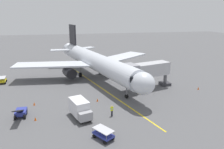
{
  "coord_description": "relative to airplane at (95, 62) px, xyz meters",
  "views": [
    {
      "loc": [
        6.64,
        50.59,
        14.68
      ],
      "look_at": [
        -2.09,
        10.14,
        3.0
      ],
      "focal_mm": 35.24,
      "sensor_mm": 36.0,
      "label": 1
    }
  ],
  "objects": [
    {
      "name": "safety_cone_nose_right",
      "position": [
        11.12,
        18.67,
        -3.73
      ],
      "size": [
        0.32,
        0.32,
        0.55
      ],
      "primitive_type": "cone",
      "color": "#F2590F",
      "rests_on": "ground"
    },
    {
      "name": "airplane",
      "position": [
        0.0,
        0.0,
        0.0
      ],
      "size": [
        33.48,
        39.63,
        11.5
      ],
      "color": "silver",
      "rests_on": "ground"
    },
    {
      "name": "safety_cone_wing_port",
      "position": [
        1.53,
        13.68,
        -3.73
      ],
      "size": [
        0.32,
        0.32,
        0.55
      ],
      "primitive_type": "cone",
      "color": "#F2590F",
      "rests_on": "ground"
    },
    {
      "name": "baggage_cart_rear_apron",
      "position": [
        2.53,
        25.27,
        -3.35
      ],
      "size": [
        2.58,
        2.95,
        1.27
      ],
      "color": "#2D3899",
      "rests_on": "ground"
    },
    {
      "name": "safety_cone_nose_left",
      "position": [
        11.92,
        13.1,
        -3.73
      ],
      "size": [
        0.32,
        0.32,
        0.55
      ],
      "primitive_type": "cone",
      "color": "#F2590F",
      "rests_on": "ground"
    },
    {
      "name": "box_truck_portside",
      "position": [
        4.81,
        19.08,
        -2.62
      ],
      "size": [
        3.24,
        4.97,
        2.62
      ],
      "color": "#9E9EA3",
      "rests_on": "ground"
    },
    {
      "name": "jet_bridge",
      "position": [
        -8.25,
        9.38,
        -0.24
      ],
      "size": [
        11.44,
        5.64,
        5.4
      ],
      "color": "#B7B7BC",
      "rests_on": "ground"
    },
    {
      "name": "baggage_cart_starboard_side",
      "position": [
        20.08,
        -0.81,
        -3.35
      ],
      "size": [
        1.81,
        2.74,
        1.27
      ],
      "color": "yellow",
      "rests_on": "ground"
    },
    {
      "name": "ground_crew_marshaller",
      "position": [
        0.26,
        19.61,
        -3.12
      ],
      "size": [
        0.47,
        0.42,
        1.71
      ],
      "color": "#23232D",
      "rests_on": "ground"
    },
    {
      "name": "ground_plane",
      "position": [
        -0.18,
        -2.17,
        -4.0
      ],
      "size": [
        220.0,
        220.0,
        0.0
      ],
      "primitive_type": "plane",
      "color": "#565659"
    },
    {
      "name": "belt_loader_near_nose",
      "position": [
        13.31,
        16.98,
        -3.29
      ],
      "size": [
        1.58,
        4.59,
        2.32
      ],
      "color": "#2D3899",
      "rests_on": "ground"
    },
    {
      "name": "apron_lead_in_line",
      "position": [
        -0.08,
        6.27,
        -4.0
      ],
      "size": [
        11.18,
        38.54,
        0.01
      ],
      "primitive_type": "cube",
      "rotation": [
        0.0,
        0.0,
        0.28
      ],
      "color": "yellow",
      "rests_on": "ground"
    },
    {
      "name": "safety_cone_wing_starboard",
      "position": [
        -18.87,
        11.93,
        -3.73
      ],
      "size": [
        0.32,
        0.32,
        0.55
      ],
      "primitive_type": "cone",
      "color": "#F2590F",
      "rests_on": "ground"
    }
  ]
}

